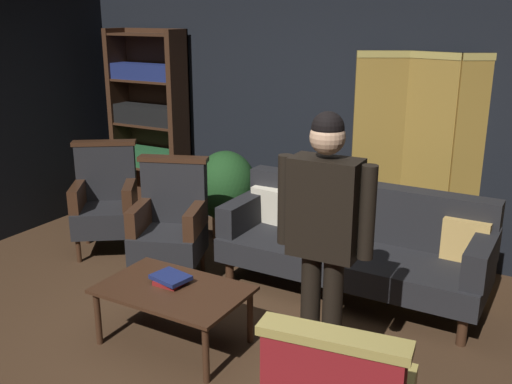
% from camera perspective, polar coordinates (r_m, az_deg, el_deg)
% --- Properties ---
extents(ground_plane, '(10.00, 10.00, 0.00)m').
position_cam_1_polar(ground_plane, '(4.08, -5.81, -15.83)').
color(ground_plane, '#3D2819').
extents(back_wall, '(7.20, 0.10, 2.80)m').
position_cam_1_polar(back_wall, '(5.65, 8.44, 8.68)').
color(back_wall, black).
rests_on(back_wall, ground_plane).
extents(folding_screen, '(2.10, 0.49, 1.90)m').
position_cam_1_polar(folding_screen, '(5.34, 20.82, 2.71)').
color(folding_screen, olive).
rests_on(folding_screen, ground_plane).
extents(bookshelf, '(0.90, 0.32, 2.05)m').
position_cam_1_polar(bookshelf, '(6.58, -10.34, 6.75)').
color(bookshelf, '#382114').
rests_on(bookshelf, ground_plane).
extents(velvet_couch, '(2.12, 0.78, 0.88)m').
position_cam_1_polar(velvet_couch, '(4.80, 9.64, -4.67)').
color(velvet_couch, '#382114').
rests_on(velvet_couch, ground_plane).
extents(coffee_table, '(1.00, 0.64, 0.42)m').
position_cam_1_polar(coffee_table, '(4.08, -8.09, -9.85)').
color(coffee_table, '#382114').
rests_on(coffee_table, ground_plane).
extents(armchair_wing_left, '(0.81, 0.80, 1.04)m').
position_cam_1_polar(armchair_wing_left, '(5.75, -14.47, -0.85)').
color(armchair_wing_left, '#382114').
rests_on(armchair_wing_left, ground_plane).
extents(armchair_wing_right, '(0.75, 0.75, 1.04)m').
position_cam_1_polar(armchair_wing_right, '(5.02, -8.37, -3.12)').
color(armchair_wing_right, '#382114').
rests_on(armchair_wing_right, ground_plane).
extents(standing_figure, '(0.59, 0.24, 1.70)m').
position_cam_1_polar(standing_figure, '(3.39, 6.68, -3.53)').
color(standing_figure, black).
rests_on(standing_figure, ground_plane).
extents(potted_plant, '(0.61, 0.61, 0.91)m').
position_cam_1_polar(potted_plant, '(5.84, -2.99, 0.30)').
color(potted_plant, brown).
rests_on(potted_plant, ground_plane).
extents(book_red_leather, '(0.19, 0.18, 0.03)m').
position_cam_1_polar(book_red_leather, '(4.12, -8.31, -8.62)').
color(book_red_leather, maroon).
rests_on(book_red_leather, coffee_table).
extents(book_navy_cloth, '(0.28, 0.23, 0.03)m').
position_cam_1_polar(book_navy_cloth, '(4.11, -8.32, -8.23)').
color(book_navy_cloth, navy).
rests_on(book_navy_cloth, book_red_leather).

